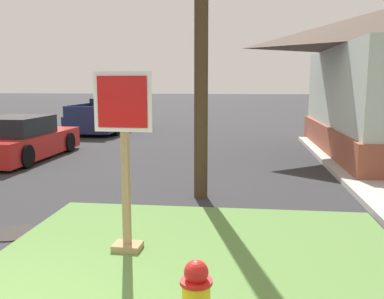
% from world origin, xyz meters
% --- Properties ---
extents(grass_corner_patch, '(5.15, 4.98, 0.08)m').
position_xyz_m(grass_corner_patch, '(1.95, 1.78, 0.04)').
color(grass_corner_patch, '#567F3D').
rests_on(grass_corner_patch, ground).
extents(stop_sign, '(0.73, 0.30, 2.27)m').
position_xyz_m(stop_sign, '(0.98, 2.28, 1.19)').
color(stop_sign, '#A3845B').
rests_on(stop_sign, grass_corner_patch).
extents(manhole_cover, '(0.70, 0.70, 0.02)m').
position_xyz_m(manhole_cover, '(-0.92, 2.86, 0.01)').
color(manhole_cover, black).
rests_on(manhole_cover, ground).
extents(parked_sedan_red, '(2.00, 4.33, 1.25)m').
position_xyz_m(parked_sedan_red, '(-4.03, 8.75, 0.54)').
color(parked_sedan_red, red).
rests_on(parked_sedan_red, ground).
extents(pickup_truck_navy, '(2.21, 5.40, 1.48)m').
position_xyz_m(pickup_truck_navy, '(-3.74, 16.07, 0.62)').
color(pickup_truck_navy, '#19234C').
rests_on(pickup_truck_navy, ground).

